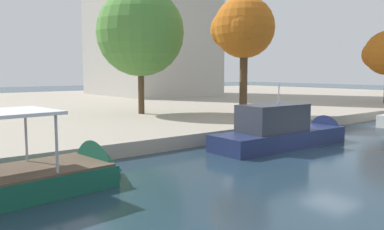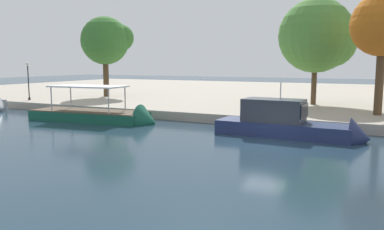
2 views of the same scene
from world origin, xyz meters
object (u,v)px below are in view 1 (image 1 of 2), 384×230
Objects in this scene: mooring_bollard_0 at (300,114)px; tree_2 at (145,34)px; motor_yacht_2 at (286,134)px; tree_1 at (241,28)px.

tree_2 is (-6.44, 11.32, 6.37)m from mooring_bollard_0.
mooring_bollard_0 is at bearing -60.35° from tree_2.
tree_2 is at bearing 93.71° from motor_yacht_2.
tree_1 is at bearing 62.07° from motor_yacht_2.
tree_1 is 8.19m from tree_2.
motor_yacht_2 is at bearing -149.94° from mooring_bollard_0.
motor_yacht_2 is 1.04× the size of tree_1.
motor_yacht_2 is at bearing -119.61° from tree_1.
motor_yacht_2 reaches higher than mooring_bollard_0.
mooring_bollard_0 is 8.53m from tree_1.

